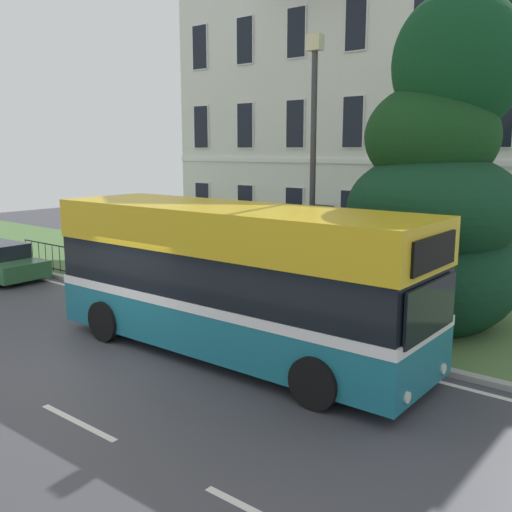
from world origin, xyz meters
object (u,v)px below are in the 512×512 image
Objects in this scene: street_lamp_post at (313,165)px; georgian_townhouse at (386,94)px; single_decker_bus at (232,278)px; litter_bin at (153,271)px; evergreen_tree at (435,198)px.

georgian_townhouse is at bearing 109.63° from street_lamp_post.
single_decker_bus is 1.29× the size of street_lamp_post.
litter_bin is (-5.88, 2.80, -1.09)m from single_decker_bus.
georgian_townhouse reaches higher than evergreen_tree.
georgian_townhouse is 13.10m from evergreen_tree.
evergreen_tree reaches higher than litter_bin.
street_lamp_post is (4.49, -12.58, -2.79)m from georgian_townhouse.
street_lamp_post is (0.34, 2.56, 2.37)m from single_decker_bus.
evergreen_tree is (6.77, -10.62, -3.59)m from georgian_townhouse.
single_decker_bus is at bearing -25.46° from litter_bin.
street_lamp_post is at bearing 81.53° from single_decker_bus.
single_decker_bus is at bearing -97.67° from street_lamp_post.
georgian_townhouse is 2.29× the size of street_lamp_post.
single_decker_bus is 8.85× the size of litter_bin.
litter_bin is at bearing -98.00° from georgian_townhouse.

